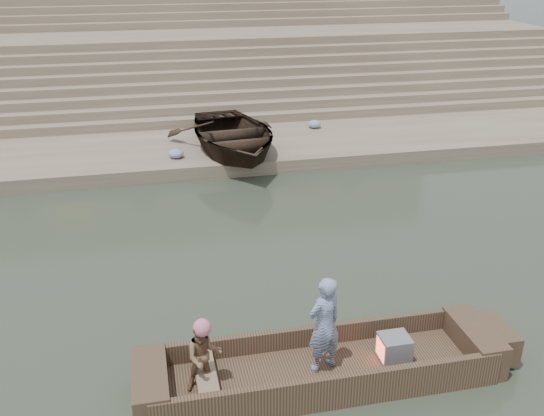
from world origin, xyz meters
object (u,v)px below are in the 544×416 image
object	(u,v)px
standing_man	(324,324)
television	(393,348)
rowing_man	(204,356)
main_rowboat	(321,374)
beached_rowboat	(232,135)

from	to	relation	value
standing_man	television	world-z (taller)	standing_man
rowing_man	standing_man	bearing A→B (deg)	-1.95
main_rowboat	television	world-z (taller)	television
standing_man	television	size ratio (longest dim) A/B	3.41
standing_man	television	distance (m)	1.28
main_rowboat	beached_rowboat	bearing A→B (deg)	88.63
main_rowboat	beached_rowboat	world-z (taller)	beached_rowboat
television	beached_rowboat	distance (m)	10.24
rowing_man	television	xyz separation A→B (m)	(2.94, 0.04, -0.35)
main_rowboat	standing_man	size ratio (longest dim) A/B	3.19
main_rowboat	television	size ratio (longest dim) A/B	10.87
rowing_man	beached_rowboat	size ratio (longest dim) A/B	0.22
standing_man	beached_rowboat	bearing A→B (deg)	-111.66
rowing_man	television	world-z (taller)	rowing_man
television	standing_man	bearing A→B (deg)	178.87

